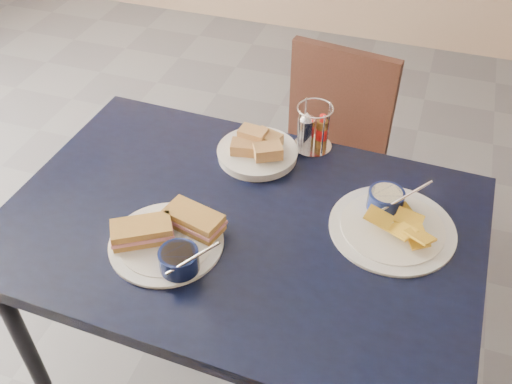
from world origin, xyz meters
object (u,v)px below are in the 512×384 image
(plantain_plate, at_px, (391,219))
(dining_table, at_px, (240,240))
(sandwich_plate, at_px, (170,238))
(bread_basket, at_px, (258,150))
(chair_far, at_px, (325,146))
(condiment_caddy, at_px, (312,130))

(plantain_plate, bearing_deg, dining_table, -163.16)
(dining_table, height_order, plantain_plate, plantain_plate)
(sandwich_plate, xyz_separation_m, bread_basket, (0.09, 0.38, -0.00))
(chair_far, relative_size, condiment_caddy, 6.04)
(chair_far, distance_m, plantain_plate, 0.75)
(chair_far, height_order, plantain_plate, plantain_plate)
(chair_far, distance_m, condiment_caddy, 0.51)
(condiment_caddy, bearing_deg, dining_table, -104.58)
(sandwich_plate, distance_m, condiment_caddy, 0.53)
(sandwich_plate, bearing_deg, bread_basket, 76.99)
(dining_table, bearing_deg, condiment_caddy, 75.42)
(sandwich_plate, xyz_separation_m, plantain_plate, (0.48, 0.24, -0.01))
(bread_basket, bearing_deg, dining_table, -81.64)
(sandwich_plate, bearing_deg, dining_table, 45.26)
(dining_table, height_order, bread_basket, bread_basket)
(dining_table, relative_size, sandwich_plate, 3.97)
(condiment_caddy, bearing_deg, bread_basket, -143.83)
(plantain_plate, distance_m, condiment_caddy, 0.36)
(sandwich_plate, distance_m, plantain_plate, 0.54)
(chair_far, distance_m, sandwich_plate, 0.93)
(bread_basket, bearing_deg, chair_far, 77.56)
(bread_basket, relative_size, condiment_caddy, 1.62)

